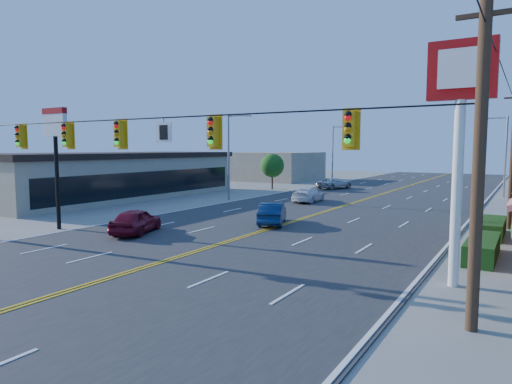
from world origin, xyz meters
The scene contains 17 objects.
ground centered at (0.00, 0.00, 0.00)m, with size 160.00×160.00×0.00m, color gray.
road centered at (0.00, 20.00, 0.03)m, with size 20.00×120.00×0.06m, color #2D2D30.
signal_span centered at (-0.12, 0.00, 4.89)m, with size 24.32×0.34×9.00m.
kfc_pylon centered at (11.00, 4.00, 6.04)m, with size 2.20×0.36×8.50m.
strip_mall centered at (-22.00, 18.00, 2.25)m, with size 10.40×26.40×4.40m.
pizza_hut_sign centered at (-11.00, 4.00, 5.18)m, with size 1.90×0.30×6.85m.
streetlight_se centered at (10.79, 14.00, 4.51)m, with size 2.55×0.25×8.00m.
streetlight_ne centered at (10.79, 38.00, 4.51)m, with size 2.55×0.25×8.00m.
streetlight_sw centered at (-10.79, 22.00, 4.51)m, with size 2.55×0.25×8.00m.
streetlight_nw centered at (-10.79, 48.00, 4.51)m, with size 2.55×0.25×8.00m.
utility_pole_near centered at (12.20, 18.00, 4.20)m, with size 0.28×0.28×8.40m, color #47301E.
tree_west centered at (-13.00, 34.00, 2.79)m, with size 2.80×2.80×4.20m.
bld_west_far centered at (-20.00, 48.00, 2.10)m, with size 11.00×12.00×4.20m, color tan.
car_magenta centered at (-5.78, 5.20, 0.71)m, with size 1.67×4.15×1.42m, color maroon.
car_blue centered at (-0.70, 11.89, 0.69)m, with size 1.45×4.16×1.37m, color #0D254F.
car_white centered at (-3.77, 24.00, 0.66)m, with size 1.84×4.53×1.31m, color white.
car_silver centered at (-6.60, 37.71, 0.64)m, with size 2.12×4.60×1.28m, color #B1B1B6.
Camera 1 is at (13.15, -13.07, 4.86)m, focal length 32.00 mm.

